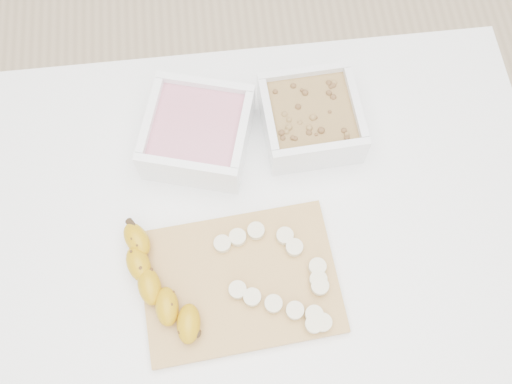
{
  "coord_description": "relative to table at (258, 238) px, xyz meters",
  "views": [
    {
      "loc": [
        -0.04,
        -0.31,
        1.66
      ],
      "look_at": [
        0.0,
        0.03,
        0.81
      ],
      "focal_mm": 40.0,
      "sensor_mm": 36.0,
      "label": 1
    }
  ],
  "objects": [
    {
      "name": "ground",
      "position": [
        0.0,
        0.0,
        -0.65
      ],
      "size": [
        3.5,
        3.5,
        0.0
      ],
      "primitive_type": "plane",
      "color": "#C6AD89",
      "rests_on": "ground"
    },
    {
      "name": "table",
      "position": [
        0.0,
        0.0,
        0.0
      ],
      "size": [
        1.0,
        0.7,
        0.75
      ],
      "color": "white",
      "rests_on": "ground"
    },
    {
      "name": "bowl_yogurt",
      "position": [
        -0.09,
        0.16,
        0.14
      ],
      "size": [
        0.21,
        0.21,
        0.08
      ],
      "color": "white",
      "rests_on": "table"
    },
    {
      "name": "bowl_granola",
      "position": [
        0.11,
        0.17,
        0.14
      ],
      "size": [
        0.17,
        0.17,
        0.08
      ],
      "color": "white",
      "rests_on": "table"
    },
    {
      "name": "cutting_board",
      "position": [
        -0.04,
        -0.1,
        0.1
      ],
      "size": [
        0.33,
        0.24,
        0.01
      ],
      "primitive_type": "cube",
      "rotation": [
        0.0,
        0.0,
        0.07
      ],
      "color": "tan",
      "rests_on": "table"
    },
    {
      "name": "banana",
      "position": [
        -0.17,
        -0.1,
        0.13
      ],
      "size": [
        0.11,
        0.22,
        0.04
      ],
      "primitive_type": null,
      "rotation": [
        0.0,
        0.0,
        0.28
      ],
      "color": "#B6850A",
      "rests_on": "cutting_board"
    },
    {
      "name": "banana_slices",
      "position": [
        0.03,
        -0.11,
        0.12
      ],
      "size": [
        0.18,
        0.19,
        0.02
      ],
      "color": "beige",
      "rests_on": "cutting_board"
    }
  ]
}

